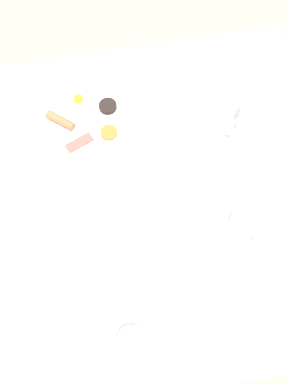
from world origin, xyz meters
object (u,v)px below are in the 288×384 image
(knife_by_plate, at_px, (176,264))
(teapot_far, at_px, (258,119))
(creamer_jug, at_px, (115,201))
(teacup_with_saucer_left, at_px, (247,222))
(water_glass_tall, at_px, (132,345))
(teapot_near, at_px, (78,256))
(breakfast_plate, at_px, (87,122))
(fork_by_plate, at_px, (207,75))

(knife_by_plate, bearing_deg, teapot_far, -40.91)
(teapot_far, height_order, creamer_jug, teapot_far)
(teapot_far, xyz_separation_m, teacup_with_saucer_left, (-0.30, 0.11, -0.03))
(water_glass_tall, bearing_deg, creamer_jug, -3.19)
(teacup_with_saucer_left, relative_size, creamer_jug, 1.83)
(teapot_near, bearing_deg, breakfast_plate, -163.31)
(teapot_near, xyz_separation_m, fork_by_plate, (0.55, -0.48, -0.05))
(water_glass_tall, xyz_separation_m, creamer_jug, (0.40, -0.02, -0.04))
(teapot_near, bearing_deg, teapot_far, 146.38)
(teacup_with_saucer_left, relative_size, water_glass_tall, 1.03)
(teacup_with_saucer_left, relative_size, fork_by_plate, 0.80)
(teapot_near, relative_size, water_glass_tall, 1.45)
(teacup_with_saucer_left, distance_m, knife_by_plate, 0.22)
(teapot_far, relative_size, water_glass_tall, 1.56)
(breakfast_plate, height_order, teapot_near, teapot_near)
(teapot_near, xyz_separation_m, teapot_far, (0.32, -0.57, 0.00))
(water_glass_tall, distance_m, knife_by_plate, 0.26)
(creamer_jug, bearing_deg, breakfast_plate, 7.64)
(teapot_far, distance_m, knife_by_plate, 0.50)
(water_glass_tall, height_order, knife_by_plate, water_glass_tall)
(teapot_near, relative_size, fork_by_plate, 1.13)
(breakfast_plate, xyz_separation_m, creamer_jug, (-0.29, -0.04, 0.02))
(teapot_far, distance_m, creamer_jug, 0.49)
(water_glass_tall, distance_m, creamer_jug, 0.40)
(teapot_near, xyz_separation_m, teacup_with_saucer_left, (0.02, -0.46, -0.03))
(breakfast_plate, height_order, fork_by_plate, breakfast_plate)
(teapot_far, height_order, knife_by_plate, teapot_far)
(fork_by_plate, xyz_separation_m, knife_by_plate, (-0.60, 0.23, 0.00))
(water_glass_tall, relative_size, knife_by_plate, 0.79)
(teapot_near, bearing_deg, water_glass_tall, 48.05)
(fork_by_plate, bearing_deg, teapot_near, 138.82)
(teacup_with_saucer_left, height_order, fork_by_plate, teacup_with_saucer_left)
(teapot_near, bearing_deg, creamer_jug, 168.86)
(creamer_jug, bearing_deg, teacup_with_saucer_left, -110.68)
(knife_by_plate, bearing_deg, fork_by_plate, -21.09)
(breakfast_plate, xyz_separation_m, knife_by_plate, (-0.49, -0.17, -0.01))
(breakfast_plate, distance_m, teapot_near, 0.45)
(breakfast_plate, bearing_deg, knife_by_plate, -160.99)
(fork_by_plate, bearing_deg, breakfast_plate, 105.42)
(creamer_jug, bearing_deg, teapot_near, 141.87)
(fork_by_plate, bearing_deg, teacup_with_saucer_left, 177.77)
(water_glass_tall, bearing_deg, knife_by_plate, -37.67)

